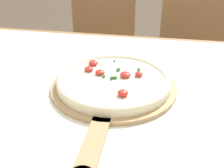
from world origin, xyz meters
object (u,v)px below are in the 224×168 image
at_px(pizza, 114,80).
at_px(chair_right, 191,58).
at_px(chair_left, 103,51).
at_px(pizza_peel, 113,90).

bearing_deg(pizza, chair_right, 70.02).
bearing_deg(pizza, chair_left, 104.37).
xyz_separation_m(pizza_peel, pizza, (-0.00, 0.02, 0.02)).
height_order(pizza, chair_right, chair_right).
distance_m(pizza, chair_left, 0.93).
bearing_deg(pizza_peel, chair_right, 70.47).
relative_size(pizza, chair_right, 0.37).
relative_size(pizza_peel, chair_left, 0.62).
height_order(pizza_peel, chair_left, chair_left).
bearing_deg(pizza, pizza_peel, -89.41).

